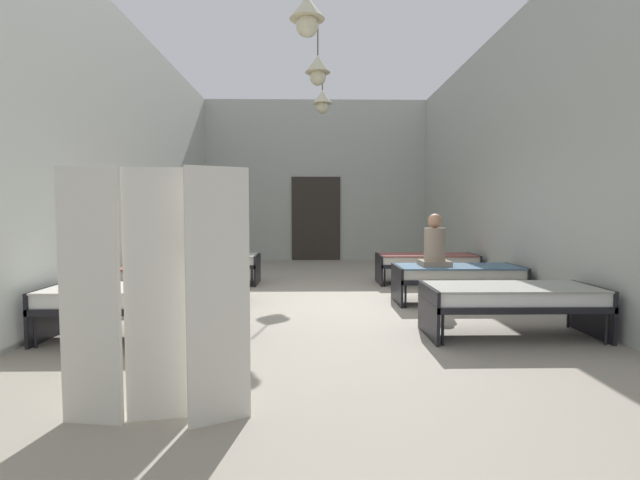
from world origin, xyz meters
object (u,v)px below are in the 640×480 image
(bed_right_row_1, at_px, (457,274))
(privacy_screen, at_px, (155,296))
(bed_left_row_0, at_px, (133,299))
(bed_left_row_2, at_px, (209,261))
(bed_right_row_0, at_px, (511,298))
(bed_left_row_1, at_px, (181,275))
(bed_right_row_2, at_px, (426,261))
(patient_seated_primary, at_px, (435,247))
(nurse_near_aisle, at_px, (214,316))

(bed_right_row_1, xyz_separation_m, privacy_screen, (-3.28, -3.96, 0.41))
(bed_left_row_0, relative_size, bed_left_row_2, 1.00)
(bed_right_row_0, distance_m, bed_left_row_2, 5.68)
(bed_left_row_1, xyz_separation_m, privacy_screen, (0.95, -3.96, 0.41))
(bed_right_row_0, xyz_separation_m, privacy_screen, (-3.28, -2.06, 0.41))
(privacy_screen, bearing_deg, bed_right_row_2, 51.78)
(bed_left_row_1, relative_size, bed_left_row_2, 1.00)
(bed_right_row_1, bearing_deg, privacy_screen, -129.64)
(bed_right_row_0, bearing_deg, bed_right_row_1, 90.00)
(patient_seated_primary, bearing_deg, bed_left_row_0, -153.67)
(bed_right_row_0, relative_size, bed_left_row_2, 1.00)
(nurse_near_aisle, bearing_deg, privacy_screen, -123.21)
(bed_left_row_1, bearing_deg, patient_seated_primary, 0.27)
(bed_right_row_1, bearing_deg, patient_seated_primary, 176.98)
(bed_left_row_0, distance_m, privacy_screen, 2.30)
(bed_right_row_2, xyz_separation_m, nurse_near_aisle, (-3.07, -5.03, 0.09))
(bed_left_row_0, height_order, bed_right_row_0, same)
(nurse_near_aisle, xyz_separation_m, patient_seated_primary, (2.72, 3.15, 0.34))
(bed_right_row_2, relative_size, privacy_screen, 1.12)
(bed_right_row_2, height_order, privacy_screen, privacy_screen)
(bed_right_row_0, xyz_separation_m, bed_right_row_1, (0.00, 1.90, 0.00))
(bed_left_row_1, xyz_separation_m, bed_left_row_2, (0.00, 1.90, 0.00))
(bed_left_row_0, bearing_deg, bed_right_row_2, 41.95)
(bed_left_row_0, distance_m, nurse_near_aisle, 1.69)
(bed_left_row_2, xyz_separation_m, privacy_screen, (0.95, -5.86, 0.41))
(bed_right_row_1, height_order, nurse_near_aisle, nurse_near_aisle)
(nurse_near_aisle, bearing_deg, bed_right_row_0, 2.54)
(bed_left_row_0, distance_m, bed_left_row_2, 3.80)
(bed_left_row_0, relative_size, patient_seated_primary, 2.38)
(bed_right_row_1, relative_size, patient_seated_primary, 2.38)
(bed_left_row_2, distance_m, bed_right_row_2, 4.23)
(bed_left_row_0, bearing_deg, nurse_near_aisle, -46.79)
(bed_left_row_1, distance_m, patient_seated_primary, 3.90)
(bed_right_row_0, relative_size, bed_left_row_1, 1.00)
(bed_left_row_0, bearing_deg, bed_left_row_1, 90.00)
(patient_seated_primary, bearing_deg, nurse_near_aisle, -130.85)
(bed_left_row_0, height_order, patient_seated_primary, patient_seated_primary)
(bed_right_row_0, xyz_separation_m, bed_left_row_1, (-4.23, 1.90, 0.00))
(bed_right_row_0, relative_size, nurse_near_aisle, 1.28)
(bed_left_row_0, height_order, bed_right_row_1, same)
(bed_left_row_0, distance_m, bed_left_row_1, 1.90)
(nurse_near_aisle, height_order, patient_seated_primary, nurse_near_aisle)
(bed_left_row_2, xyz_separation_m, patient_seated_primary, (3.88, -1.88, 0.43))
(bed_left_row_0, distance_m, bed_right_row_2, 5.68)
(bed_left_row_1, distance_m, privacy_screen, 4.09)
(bed_right_row_1, height_order, bed_right_row_2, same)
(bed_left_row_0, bearing_deg, patient_seated_primary, 26.33)
(bed_right_row_1, bearing_deg, bed_left_row_2, 155.80)
(bed_right_row_0, xyz_separation_m, bed_left_row_2, (-4.23, 3.80, 0.00))
(bed_left_row_1, bearing_deg, bed_left_row_0, -90.00)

